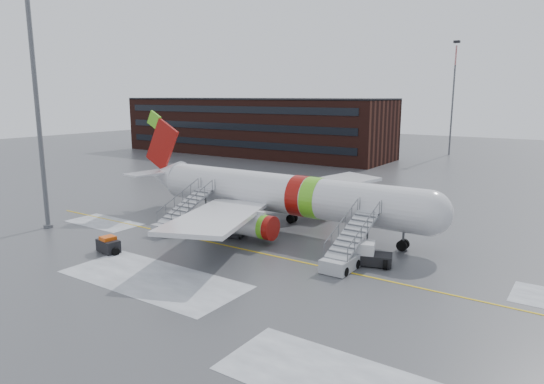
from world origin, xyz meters
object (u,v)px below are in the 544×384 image
Objects in this scene: airliner at (275,193)px; light_mast_near at (34,75)px; baggage_tractor at (108,245)px; uld_container at (231,226)px; airstair_aft at (176,220)px; airstair_fwd at (345,254)px; pushback_tug at (369,255)px.

light_mast_near is at bearing -145.60° from airliner.
airliner is at bearing 63.29° from baggage_tractor.
baggage_tractor is at bearing -120.68° from uld_container.
airliner is 1.22× the size of light_mast_near.
airstair_aft is 7.78m from baggage_tractor.
baggage_tractor is at bearing -90.98° from airstair_aft.
baggage_tractor is 0.09× the size of light_mast_near.
light_mast_near reaches higher than airliner.
baggage_tractor is (-17.88, -7.76, -0.48)m from airstair_fwd.
airliner is 9.91m from airstair_aft.
light_mast_near reaches higher than airstair_fwd.
pushback_tug is 0.12× the size of light_mast_near.
baggage_tractor is at bearing -154.01° from pushback_tug.
pushback_tug is (19.02, 1.57, -0.28)m from airstair_aft.
uld_container is at bearing 172.43° from airstair_fwd.
airstair_aft is 19.08m from pushback_tug.
airstair_fwd is 2.04m from pushback_tug.
uld_container is 23.19m from light_mast_near.
airliner reaches higher than pushback_tug.
light_mast_near is (-29.24, -6.17, 13.67)m from airstair_fwd.
baggage_tractor is at bearing -7.96° from light_mast_near.
airstair_aft is 2.63× the size of uld_container.
airstair_fwd is at bearing 0.00° from airstair_aft.
airstair_aft is 18.89m from light_mast_near.
airstair_fwd is 1.00× the size of airstair_aft.
light_mast_near reaches higher than uld_container.
airstair_fwd is at bearing -31.45° from airliner.
pushback_tug is 1.19× the size of uld_container.
airstair_aft is 5.68m from uld_container.
airstair_fwd is at bearing -128.87° from pushback_tug.
airstair_aft is at bearing -137.22° from airliner.
airstair_fwd is 32.86m from light_mast_near.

